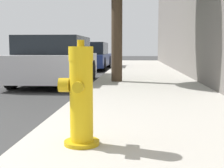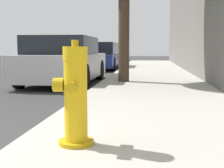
# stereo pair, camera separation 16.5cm
# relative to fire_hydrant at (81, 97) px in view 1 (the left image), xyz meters

# --- Properties ---
(sidewalk_slab) EXTENTS (2.66, 40.00, 0.16)m
(sidewalk_slab) POSITION_rel_fire_hydrant_xyz_m (0.74, -0.09, -0.50)
(sidewalk_slab) COLOR #B7B2A8
(sidewalk_slab) RESTS_ON ground_plane
(fire_hydrant) EXTENTS (0.35, 0.36, 0.91)m
(fire_hydrant) POSITION_rel_fire_hydrant_xyz_m (0.00, 0.00, 0.00)
(fire_hydrant) COLOR #C39C11
(fire_hydrant) RESTS_ON sidewalk_slab
(parked_car_near) EXTENTS (1.86, 4.04, 1.33)m
(parked_car_near) POSITION_rel_fire_hydrant_xyz_m (-1.78, 6.05, 0.07)
(parked_car_near) COLOR #B7B7BC
(parked_car_near) RESTS_ON ground_plane
(parked_car_mid) EXTENTS (1.80, 4.54, 1.29)m
(parked_car_mid) POSITION_rel_fire_hydrant_xyz_m (-1.75, 12.42, 0.05)
(parked_car_mid) COLOR navy
(parked_car_mid) RESTS_ON ground_plane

